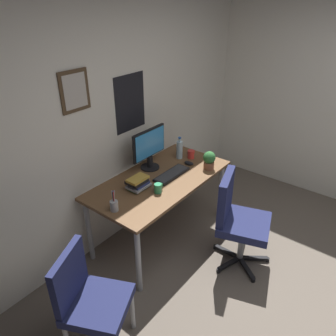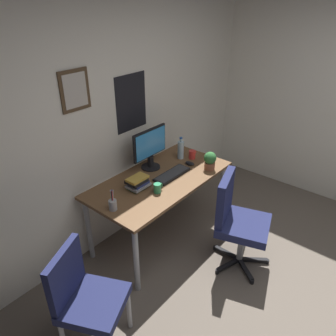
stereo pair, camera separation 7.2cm
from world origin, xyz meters
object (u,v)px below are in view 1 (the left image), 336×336
Objects in this scene: coffee_mug_near at (158,188)px; pen_cup at (114,205)px; water_bottle at (180,149)px; keyboard at (172,174)px; office_chair at (237,217)px; computer_mouse at (189,163)px; coffee_mug_far at (191,154)px; book_stack_left at (138,183)px; monitor at (149,147)px; potted_plant at (209,160)px; side_chair at (89,297)px.

coffee_mug_near is 0.54× the size of pen_cup.
keyboard is at bearing -154.77° from water_bottle.
computer_mouse is (0.25, 0.73, 0.23)m from office_chair.
keyboard is 3.78× the size of coffee_mug_far.
water_bottle is 1.19× the size of book_stack_left.
keyboard is at bearing -86.86° from monitor.
office_chair is 0.98m from book_stack_left.
office_chair is 2.07× the size of monitor.
book_stack_left is at bearing 177.93° from coffee_mug_far.
pen_cup is at bearing 168.26° from potted_plant.
office_chair reaches higher than book_stack_left.
water_bottle is at bearing 25.23° from keyboard.
book_stack_left is at bearing 117.94° from office_chair.
coffee_mug_far is at bearing -51.80° from water_bottle.
keyboard is at bearing 148.64° from potted_plant.
side_chair is 1.90× the size of monitor.
monitor is at bearing 93.47° from office_chair.
potted_plant is (1.75, 0.12, 0.34)m from side_chair.
pen_cup is (0.61, 0.35, 0.29)m from side_chair.
office_chair reaches higher than side_chair.
side_chair is 4.12× the size of book_stack_left.
coffee_mug_near is 0.70m from potted_plant.
coffee_mug_far is at bearing 73.09° from potted_plant.
coffee_mug_near is (-0.31, -0.38, -0.19)m from monitor.
side_chair is at bearing -167.56° from coffee_mug_far.
pen_cup is (-0.78, 0.02, 0.04)m from keyboard.
office_chair is at bearing -42.33° from pen_cup.
side_chair is 7.69× the size of coffee_mug_far.
keyboard is 2.15× the size of pen_cup.
coffee_mug_far is 1.23m from pen_cup.
side_chair is 0.76m from pen_cup.
monitor is 2.36× the size of potted_plant.
keyboard is at bearing -171.13° from coffee_mug_far.
pen_cup is 0.39m from book_stack_left.
book_stack_left is at bearing -154.42° from monitor.
monitor reaches higher than water_bottle.
coffee_mug_near is (-0.69, -0.27, -0.06)m from water_bottle.
computer_mouse is at bearing -0.87° from keyboard.
water_bottle is at bearing -16.22° from monitor.
water_bottle is at bearing 16.11° from side_chair.
potted_plant is (0.36, -0.22, 0.09)m from keyboard.
monitor is (-0.06, 1.02, 0.45)m from office_chair.
coffee_mug_far is (0.40, 0.80, 0.26)m from office_chair.
pen_cup is at bearing 137.67° from office_chair.
monitor reaches higher than keyboard.
coffee_mug_far is (0.44, 0.07, 0.03)m from keyboard.
coffee_mug_far is at bearing -2.07° from book_stack_left.
potted_plant is at bearing -22.85° from book_stack_left.
monitor reaches higher than computer_mouse.
computer_mouse is 0.64m from coffee_mug_near.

